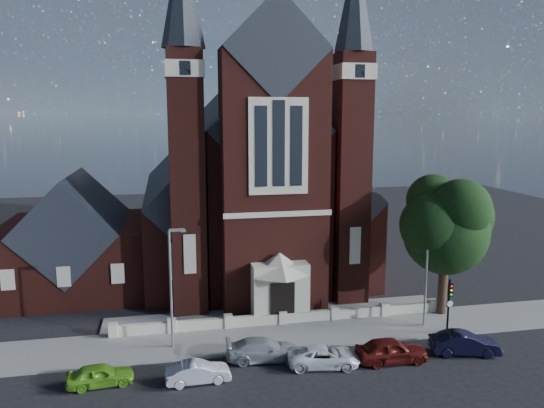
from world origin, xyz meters
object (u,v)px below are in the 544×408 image
(street_tree, at_px, (449,227))
(traffic_signal, at_px, (449,299))
(car_lime_van, at_px, (100,375))
(car_white_suv, at_px, (324,356))
(church, at_px, (247,185))
(car_silver_b, at_px, (264,349))
(parish_hall, at_px, (76,245))
(street_lamp_left, at_px, (172,282))
(street_lamp_right, at_px, (428,266))
(car_dark_red, at_px, (391,350))
(car_navy, at_px, (465,343))
(car_silver_a, at_px, (198,372))

(street_tree, bearing_deg, traffic_signal, -115.95)
(street_tree, relative_size, car_lime_van, 2.88)
(street_tree, bearing_deg, car_white_suv, -152.18)
(church, xyz_separation_m, car_silver_b, (-2.40, -21.77, -7.50))
(parish_hall, height_order, street_lamp_left, parish_hall)
(parish_hall, distance_m, street_lamp_left, 16.18)
(parish_hall, xyz_separation_m, car_lime_van, (3.88, -18.10, -3.38))
(street_lamp_left, xyz_separation_m, street_lamp_right, (18.00, 0.00, 0.00))
(street_lamp_right, relative_size, traffic_signal, 2.02)
(car_dark_red, bearing_deg, car_lime_van, 89.82)
(car_navy, bearing_deg, street_tree, -5.85)
(car_lime_van, relative_size, car_silver_a, 1.00)
(church, distance_m, street_lamp_right, 21.76)
(church, bearing_deg, car_dark_red, -77.23)
(street_lamp_right, xyz_separation_m, car_white_suv, (-9.03, -4.38, -3.98))
(street_lamp_left, bearing_deg, car_silver_a, -75.33)
(street_lamp_left, xyz_separation_m, car_lime_van, (-4.21, -4.10, -3.97))
(street_lamp_left, bearing_deg, parish_hall, 120.02)
(street_lamp_left, distance_m, car_navy, 19.33)
(street_lamp_right, xyz_separation_m, traffic_signal, (0.91, -1.57, -2.02))
(parish_hall, xyz_separation_m, car_silver_b, (13.60, -16.83, -3.32))
(car_silver_a, bearing_deg, car_white_suv, -89.28)
(car_navy, bearing_deg, car_dark_red, 103.79)
(street_lamp_left, distance_m, car_white_suv, 10.75)
(street_lamp_left, bearing_deg, car_white_suv, -26.02)
(church, bearing_deg, car_white_suv, -87.39)
(parish_hall, bearing_deg, traffic_signal, -29.98)
(car_lime_van, height_order, car_dark_red, car_dark_red)
(car_silver_a, height_order, car_navy, car_navy)
(car_silver_a, xyz_separation_m, car_navy, (17.09, 0.26, 0.11))
(car_lime_van, bearing_deg, car_dark_red, -97.55)
(church, height_order, car_white_suv, church)
(car_silver_b, bearing_deg, street_lamp_left, 67.53)
(church, height_order, parish_hall, church)
(street_tree, bearing_deg, car_dark_red, -138.57)
(church, distance_m, street_tree, 21.38)
(car_silver_a, relative_size, car_silver_b, 0.78)
(parish_hall, distance_m, car_silver_b, 21.89)
(car_silver_b, distance_m, car_white_suv, 3.80)
(car_silver_a, bearing_deg, church, -18.46)
(street_lamp_right, height_order, traffic_signal, street_lamp_right)
(church, bearing_deg, traffic_signal, -61.80)
(car_white_suv, relative_size, car_navy, 1.02)
(street_tree, bearing_deg, parish_hall, 156.74)
(street_lamp_right, relative_size, car_silver_b, 1.70)
(car_lime_van, bearing_deg, traffic_signal, -89.40)
(street_lamp_right, bearing_deg, car_navy, -85.49)
(parish_hall, xyz_separation_m, car_navy, (26.45, -18.61, -3.29))
(parish_hall, bearing_deg, car_silver_a, -63.60)
(car_white_suv, bearing_deg, parish_hall, 51.71)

